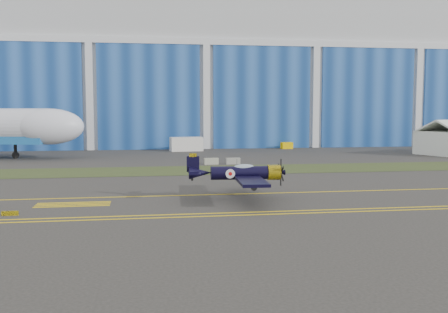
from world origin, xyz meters
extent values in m
plane|color=#383531|center=(0.00, 0.00, 0.00)|extent=(260.00, 260.00, 0.00)
cube|color=#475128|center=(0.00, 14.00, 0.02)|extent=(260.00, 10.00, 0.02)
cube|color=silver|center=(0.00, 72.00, 15.00)|extent=(220.00, 45.00, 30.00)
cube|color=navy|center=(0.00, 49.20, 10.00)|extent=(220.00, 0.60, 20.00)
cube|color=silver|center=(0.00, 49.15, 20.60)|extent=(220.00, 0.70, 1.20)
cube|color=yellow|center=(0.00, -5.00, 0.01)|extent=(200.00, 0.20, 0.02)
cube|color=yellow|center=(0.00, -14.50, 0.01)|extent=(80.00, 0.20, 0.02)
cube|color=yellow|center=(0.00, -13.50, 0.01)|extent=(80.00, 0.20, 0.02)
cube|color=yellow|center=(-22.00, -12.00, 0.17)|extent=(1.20, 0.15, 0.35)
cube|color=silver|center=(-4.36, 44.41, 1.28)|extent=(6.19, 3.15, 2.56)
cube|color=#FFC900|center=(15.45, 46.86, 0.63)|extent=(2.29, 1.56, 1.26)
cube|color=#9EA089|center=(-2.81, 20.65, 0.45)|extent=(2.04, 0.76, 0.90)
cube|color=gray|center=(0.28, 20.54, 0.45)|extent=(2.03, 0.71, 0.90)
camera|label=1|loc=(-12.24, -51.89, 7.87)|focal=42.00mm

